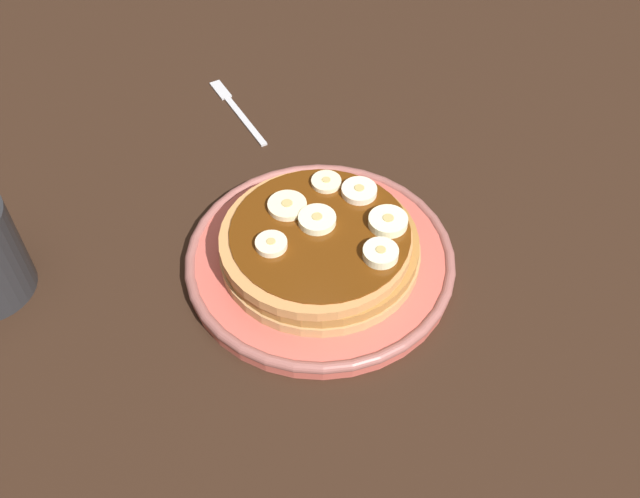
% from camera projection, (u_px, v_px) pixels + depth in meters
% --- Properties ---
extents(ground_plane, '(1.40, 1.40, 0.03)m').
position_uv_depth(ground_plane, '(320.00, 276.00, 0.64)').
color(ground_plane, black).
extents(plate, '(0.24, 0.24, 0.02)m').
position_uv_depth(plate, '(320.00, 259.00, 0.62)').
color(plate, '#CC594C').
rests_on(plate, ground_plane).
extents(pancake_stack, '(0.18, 0.18, 0.03)m').
position_uv_depth(pancake_stack, '(317.00, 244.00, 0.61)').
color(pancake_stack, tan).
rests_on(pancake_stack, plate).
extents(banana_slice_0, '(0.03, 0.03, 0.01)m').
position_uv_depth(banana_slice_0, '(317.00, 220.00, 0.60)').
color(banana_slice_0, '#F1EDC0').
rests_on(banana_slice_0, pancake_stack).
extents(banana_slice_1, '(0.03, 0.03, 0.01)m').
position_uv_depth(banana_slice_1, '(388.00, 222.00, 0.60)').
color(banana_slice_1, '#F8F4C4').
rests_on(banana_slice_1, pancake_stack).
extents(banana_slice_2, '(0.03, 0.03, 0.01)m').
position_uv_depth(banana_slice_2, '(326.00, 182.00, 0.63)').
color(banana_slice_2, '#F6E2B5').
rests_on(banana_slice_2, pancake_stack).
extents(banana_slice_3, '(0.03, 0.03, 0.01)m').
position_uv_depth(banana_slice_3, '(271.00, 244.00, 0.58)').
color(banana_slice_3, '#FCE4BB').
rests_on(banana_slice_3, pancake_stack).
extents(banana_slice_4, '(0.03, 0.03, 0.01)m').
position_uv_depth(banana_slice_4, '(286.00, 207.00, 0.61)').
color(banana_slice_4, '#FBE4B6').
rests_on(banana_slice_4, pancake_stack).
extents(banana_slice_5, '(0.03, 0.03, 0.01)m').
position_uv_depth(banana_slice_5, '(359.00, 191.00, 0.63)').
color(banana_slice_5, '#F9E5C4').
rests_on(banana_slice_5, pancake_stack).
extents(banana_slice_6, '(0.03, 0.03, 0.01)m').
position_uv_depth(banana_slice_6, '(381.00, 254.00, 0.58)').
color(banana_slice_6, '#F2EDC2').
rests_on(banana_slice_6, pancake_stack).
extents(fork, '(0.13, 0.05, 0.01)m').
position_uv_depth(fork, '(235.00, 107.00, 0.78)').
color(fork, silver).
rests_on(fork, ground_plane).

